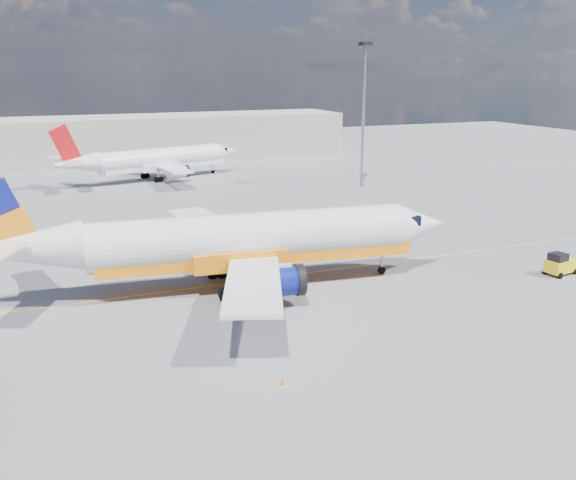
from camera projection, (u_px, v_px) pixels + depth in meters
name	position (u px, v px, depth m)	size (l,w,h in m)	color
ground	(284.00, 289.00, 49.60)	(240.00, 240.00, 0.00)	slate
taxi_line	(270.00, 278.00, 52.27)	(70.00, 0.15, 0.01)	yellow
terminal_main	(154.00, 138.00, 117.22)	(70.00, 14.00, 8.00)	#B7AF9D
main_jet	(236.00, 241.00, 49.05)	(37.10, 29.19, 11.25)	white
second_jet	(156.00, 160.00, 96.62)	(30.20, 23.03, 9.13)	white
gse_tug	(560.00, 264.00, 52.96)	(2.85, 2.04, 1.89)	black
traffic_cone	(283.00, 382.00, 34.60)	(0.35, 0.35, 0.49)	white
floodlight_mast	(364.00, 102.00, 88.67)	(1.45, 1.45, 19.87)	gray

